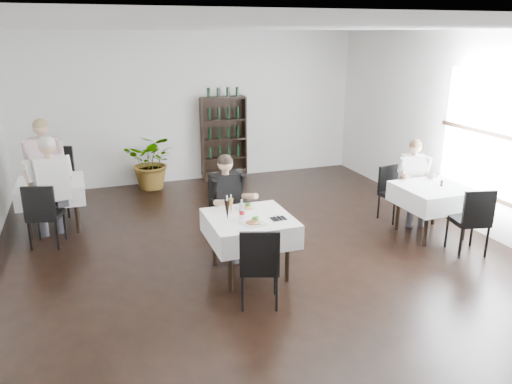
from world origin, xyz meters
The scene contains 24 objects.
room_shell centered at (0.00, 0.00, 1.50)m, with size 9.00×9.00×9.00m.
window_right centered at (3.48, 0.00, 1.50)m, with size 0.06×2.30×1.85m.
wine_shelf centered at (0.60, 4.31, 0.85)m, with size 0.90×0.28×1.75m.
main_table centered at (-0.30, 0.00, 0.62)m, with size 1.03×1.03×0.77m.
left_table centered at (-2.70, 2.50, 0.62)m, with size 0.98×0.98×0.77m.
right_table centered at (2.70, 0.30, 0.62)m, with size 0.98×0.98×0.77m.
potted_tree centered at (-0.92, 4.11, 0.55)m, with size 0.99×0.86×1.10m, color #2B5E20.
main_chair_far centered at (-0.31, 0.75, 0.65)m, with size 0.65×0.65×1.13m.
main_chair_near centered at (-0.46, -0.81, 0.54)m, with size 0.55×0.55×0.95m.
left_chair_far centered at (-2.63, 3.27, 0.64)m, with size 0.63×0.64×1.12m.
left_chair_near centered at (-2.79, 1.74, 0.54)m, with size 0.53×0.53×0.95m.
right_chair_far centered at (2.55, 1.10, 0.50)m, with size 0.47×0.47×0.88m.
right_chair_near centered at (2.75, -0.48, 0.55)m, with size 0.53×0.53×0.97m.
diner_main centered at (-0.38, 0.63, 0.82)m, with size 0.60×0.64×1.42m.
diner_left_far centered at (-2.79, 3.12, 0.95)m, with size 0.63×0.63×1.64m.
diner_left_near centered at (-2.65, 1.92, 0.93)m, with size 0.67×0.71×1.60m.
diner_right_far centered at (2.79, 0.90, 0.78)m, with size 0.57×0.61×1.35m.
plate_far centered at (-0.25, 0.29, 0.79)m, with size 0.27×0.27×0.07m.
plate_near centered at (-0.33, -0.25, 0.79)m, with size 0.31×0.31×0.08m.
pilsner_dark centered at (-0.59, -0.01, 0.90)m, with size 0.07×0.07×0.31m.
pilsner_lager centered at (-0.49, 0.15, 0.88)m, with size 0.06×0.06×0.27m.
coke_bottle centered at (-0.41, -0.04, 0.87)m, with size 0.06×0.06×0.25m.
napkin_cutlery centered at (0.01, -0.19, 0.78)m, with size 0.18×0.20×0.02m.
pepper_mill centered at (2.81, 0.27, 0.82)m, with size 0.04×0.04×0.09m, color black.
Camera 1 is at (-2.16, -5.50, 2.95)m, focal length 35.00 mm.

